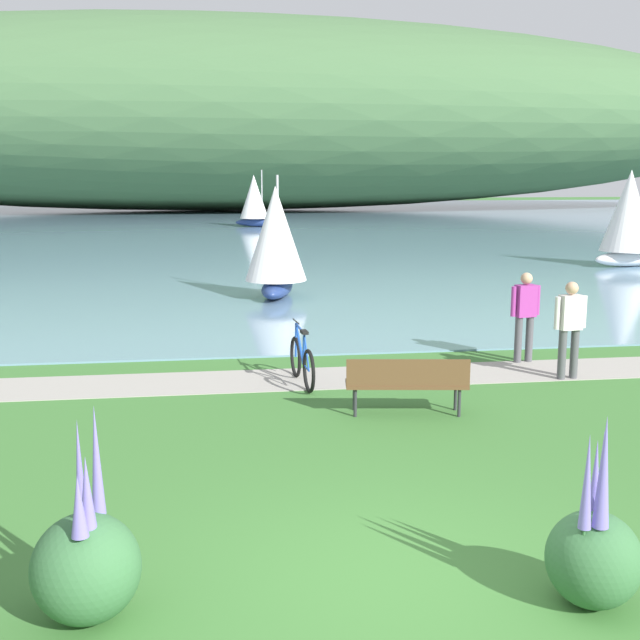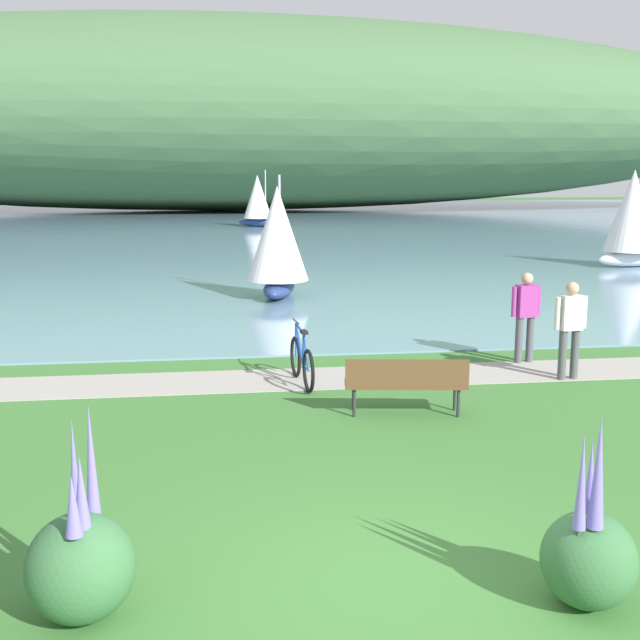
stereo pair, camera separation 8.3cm
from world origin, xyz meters
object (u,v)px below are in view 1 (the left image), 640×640
Objects in this scene: sailboat_mid_bay at (630,217)px; sailboat_toward_hillside at (255,200)px; park_bench_near_camera at (407,381)px; person_on_the_grass at (570,324)px; bicycle_leaning_near_bench at (302,361)px; sailboat_nearest_to_shore at (276,241)px; person_at_shoreline at (525,311)px.

sailboat_mid_bay is 1.09× the size of sailboat_toward_hillside.
park_bench_near_camera is 21.23m from sailboat_mid_bay.
bicycle_leaning_near_bench is at bearing 176.22° from person_on_the_grass.
sailboat_toward_hillside is (-12.51, 23.82, -0.15)m from sailboat_mid_bay.
sailboat_nearest_to_shore is (-0.97, 11.20, 1.13)m from park_bench_near_camera.
person_on_the_grass is 0.44× the size of sailboat_mid_bay.
person_at_shoreline is 1.00× the size of person_on_the_grass.
sailboat_toward_hillside is at bearing 87.73° from sailboat_nearest_to_shore.
sailboat_mid_bay is (12.71, 16.95, 1.36)m from park_bench_near_camera.
park_bench_near_camera is 1.08× the size of person_at_shoreline.
sailboat_mid_bay is (9.43, 15.31, 0.90)m from person_on_the_grass.
park_bench_near_camera is 3.69m from person_on_the_grass.
sailboat_toward_hillside is (0.20, 40.77, 1.21)m from park_bench_near_camera.
person_at_shoreline is (4.33, 1.00, 0.58)m from bicycle_leaning_near_bench.
bicycle_leaning_near_bench is 38.88m from sailboat_toward_hillside.
sailboat_toward_hillside reaches higher than person_at_shoreline.
sailboat_toward_hillside is (-2.79, 37.83, 0.75)m from person_at_shoreline.
person_on_the_grass reaches higher than bicycle_leaning_near_bench.
sailboat_mid_bay reaches higher than park_bench_near_camera.
park_bench_near_camera is 1.05× the size of bicycle_leaning_near_bench.
person_on_the_grass is (0.28, -1.30, 0.00)m from person_at_shoreline.
sailboat_nearest_to_shore is at bearing 94.95° from park_bench_near_camera.
bicycle_leaning_near_bench is 1.03× the size of person_at_shoreline.
sailboat_mid_bay reaches higher than sailboat_toward_hillside.
sailboat_nearest_to_shore reaches higher than bicycle_leaning_near_bench.
bicycle_leaning_near_bench is 0.49× the size of sailboat_toward_hillside.
person_at_shoreline reaches higher than bicycle_leaning_near_bench.
person_on_the_grass is at bearing -77.83° from person_at_shoreline.
sailboat_toward_hillside reaches higher than park_bench_near_camera.
sailboat_mid_bay is (13.68, 5.75, 0.23)m from sailboat_nearest_to_shore.
sailboat_nearest_to_shore reaches higher than person_on_the_grass.
person_at_shoreline is at bearing -124.74° from sailboat_mid_bay.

